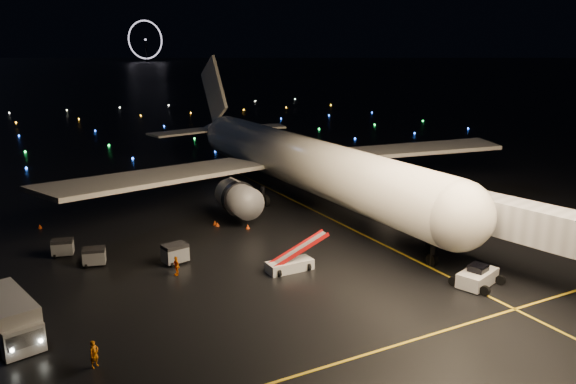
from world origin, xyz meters
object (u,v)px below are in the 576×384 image
(belt_loader, at_px, (290,255))
(baggage_cart_2, at_px, (63,248))
(airliner, at_px, (287,130))
(crew_a, at_px, (94,354))
(baggage_cart_1, at_px, (94,257))
(pushback_tug, at_px, (478,275))
(crew_c, at_px, (176,266))
(baggage_cart_0, at_px, (175,254))
(service_truck, at_px, (7,317))

(belt_loader, relative_size, baggage_cart_2, 3.21)
(airliner, relative_size, crew_a, 35.54)
(belt_loader, relative_size, baggage_cart_1, 3.14)
(pushback_tug, bearing_deg, crew_a, 157.80)
(airliner, distance_m, crew_a, 42.72)
(pushback_tug, bearing_deg, belt_loader, 122.31)
(pushback_tug, relative_size, baggage_cart_1, 1.96)
(crew_c, xyz_separation_m, baggage_cart_1, (-5.85, 5.65, -0.02))
(crew_c, bearing_deg, baggage_cart_1, -144.43)
(crew_a, bearing_deg, baggage_cart_0, 23.60)
(crew_c, height_order, baggage_cart_0, baggage_cart_0)
(service_truck, bearing_deg, pushback_tug, -27.72)
(belt_loader, height_order, baggage_cart_0, belt_loader)
(baggage_cart_2, bearing_deg, airliner, 31.88)
(baggage_cart_2, bearing_deg, pushback_tug, -23.75)
(service_truck, bearing_deg, baggage_cart_2, 56.98)
(pushback_tug, relative_size, baggage_cart_2, 2.00)
(baggage_cart_2, bearing_deg, crew_a, -77.15)
(airliner, relative_size, pushback_tug, 16.53)
(pushback_tug, height_order, crew_c, pushback_tug)
(crew_c, height_order, baggage_cart_1, crew_c)
(airliner, distance_m, service_truck, 41.81)
(baggage_cart_0, bearing_deg, service_truck, -161.89)
(pushback_tug, height_order, baggage_cart_2, pushback_tug)
(service_truck, relative_size, crew_a, 4.69)
(service_truck, bearing_deg, belt_loader, -10.05)
(baggage_cart_1, relative_size, baggage_cart_2, 1.02)
(airliner, xyz_separation_m, service_truck, (-33.80, -23.50, -7.33))
(belt_loader, distance_m, baggage_cart_2, 21.68)
(crew_c, distance_m, baggage_cart_0, 2.81)
(baggage_cart_0, bearing_deg, airliner, 27.16)
(baggage_cart_0, height_order, baggage_cart_1, baggage_cart_0)
(baggage_cart_0, bearing_deg, baggage_cart_1, 144.78)
(baggage_cart_1, bearing_deg, service_truck, -110.00)
(baggage_cart_1, bearing_deg, crew_a, -85.07)
(crew_a, height_order, baggage_cart_0, baggage_cart_0)
(baggage_cart_0, distance_m, baggage_cart_1, 7.20)
(baggage_cart_0, relative_size, baggage_cart_2, 1.14)
(crew_a, bearing_deg, pushback_tug, -37.02)
(crew_c, relative_size, baggage_cart_2, 0.90)
(airliner, xyz_separation_m, pushback_tug, (0.69, -32.15, -7.95))
(crew_c, bearing_deg, pushback_tug, 46.72)
(pushback_tug, relative_size, crew_a, 2.15)
(service_truck, relative_size, crew_c, 4.87)
(pushback_tug, relative_size, crew_c, 2.23)
(crew_c, xyz_separation_m, baggage_cart_2, (-8.06, 9.53, -0.04))
(belt_loader, distance_m, crew_a, 19.53)
(service_truck, distance_m, crew_a, 7.94)
(airliner, xyz_separation_m, crew_c, (-20.59, -18.40, -8.01))
(baggage_cart_1, xyz_separation_m, baggage_cart_2, (-2.21, 3.88, -0.02))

